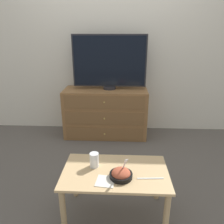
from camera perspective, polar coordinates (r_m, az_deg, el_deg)
name	(u,v)px	position (r m, az deg, el deg)	size (l,w,h in m)	color
ground_plane	(111,127)	(3.53, -0.18, -4.02)	(12.00, 12.00, 0.00)	#56514C
wall_back	(111,43)	(3.25, -0.18, 17.62)	(12.00, 0.05, 2.60)	silver
dresser	(106,113)	(3.16, -1.69, -0.19)	(1.17, 0.47, 0.69)	olive
tv	(109,62)	(3.03, -0.68, 12.94)	(1.00, 0.17, 0.73)	#232328
coffee_table	(115,179)	(1.80, 0.85, -16.98)	(0.82, 0.48, 0.42)	tan
takeout_bowl	(121,174)	(1.68, 2.36, -15.91)	(0.17, 0.17, 0.18)	black
drink_cup	(94,161)	(1.79, -4.66, -12.58)	(0.07, 0.07, 0.12)	#9E6638
napkin	(105,181)	(1.66, -1.73, -17.62)	(0.15, 0.15, 0.00)	silver
knife	(150,178)	(1.70, 9.99, -16.70)	(0.20, 0.02, 0.01)	white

